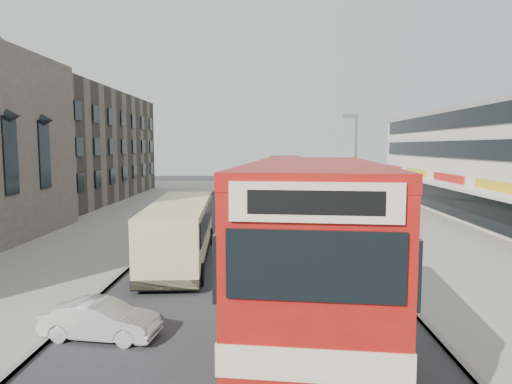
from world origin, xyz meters
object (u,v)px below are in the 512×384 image
(car_right_b, at_px, (327,224))
(pedestrian_near, at_px, (382,232))
(pedestrian_far, at_px, (349,203))
(car_right_a, at_px, (331,234))
(street_lamp, at_px, (354,166))
(cyclist, at_px, (314,226))
(bus_main, at_px, (313,283))
(car_left_front, at_px, (101,320))
(coach, at_px, (180,229))
(bus_second, at_px, (285,189))

(car_right_b, xyz_separation_m, pedestrian_near, (2.40, -5.46, 0.49))
(pedestrian_far, bearing_deg, car_right_b, -130.77)
(car_right_a, relative_size, car_right_b, 1.22)
(street_lamp, xyz_separation_m, cyclist, (-2.52, 0.27, -4.09))
(cyclist, bearing_deg, bus_main, -96.89)
(car_left_front, distance_m, cyclist, 18.37)
(car_right_a, height_order, cyclist, cyclist)
(pedestrian_far, bearing_deg, coach, -146.20)
(bus_main, xyz_separation_m, car_left_front, (-6.28, 3.43, -2.30))
(coach, distance_m, cyclist, 10.35)
(car_right_b, height_order, pedestrian_far, pedestrian_far)
(street_lamp, relative_size, coach, 0.73)
(pedestrian_far, xyz_separation_m, cyclist, (-4.22, -10.32, -0.27))
(bus_second, xyz_separation_m, car_left_front, (-6.83, -22.22, -2.06))
(car_left_front, relative_size, car_right_b, 0.90)
(coach, xyz_separation_m, pedestrian_near, (11.25, 2.81, -0.67))
(car_right_a, relative_size, pedestrian_far, 3.03)
(pedestrian_far, bearing_deg, street_lamp, -120.24)
(cyclist, bearing_deg, car_right_a, -76.25)
(car_right_b, bearing_deg, bus_main, -5.78)
(pedestrian_near, bearing_deg, coach, -14.69)
(bus_main, bearing_deg, pedestrian_far, -96.31)
(street_lamp, bearing_deg, cyclist, 173.97)
(street_lamp, relative_size, pedestrian_far, 4.96)
(car_right_b, relative_size, pedestrian_near, 2.25)
(car_left_front, bearing_deg, bus_main, -110.79)
(street_lamp, bearing_deg, bus_main, -103.79)
(street_lamp, height_order, pedestrian_far, street_lamp)
(car_left_front, relative_size, pedestrian_far, 2.23)
(car_right_b, distance_m, pedestrian_far, 9.35)
(bus_main, xyz_separation_m, coach, (-5.52, 12.94, -1.18))
(coach, distance_m, pedestrian_near, 11.62)
(cyclist, bearing_deg, pedestrian_far, 67.35)
(bus_main, distance_m, car_left_front, 7.51)
(bus_second, xyz_separation_m, car_right_a, (2.38, -8.68, -1.94))
(pedestrian_near, bearing_deg, car_right_b, -95.01)
(car_right_a, relative_size, cyclist, 2.35)
(street_lamp, relative_size, bus_main, 0.79)
(bus_main, height_order, car_right_b, bus_main)
(coach, xyz_separation_m, car_right_a, (8.46, 4.03, -1.01))
(bus_main, xyz_separation_m, car_right_a, (2.93, 16.97, -2.18))
(car_left_front, xyz_separation_m, car_right_a, (9.21, 13.54, 0.12))
(bus_second, bearing_deg, car_right_a, 107.58)
(bus_main, bearing_deg, pedestrian_near, -104.13)
(car_right_b, distance_m, pedestrian_near, 5.99)
(pedestrian_near, bearing_deg, bus_second, -91.14)
(bus_main, relative_size, car_right_a, 2.06)
(street_lamp, height_order, coach, street_lamp)
(coach, distance_m, car_left_front, 9.61)
(coach, xyz_separation_m, car_right_b, (8.85, 8.28, -1.16))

